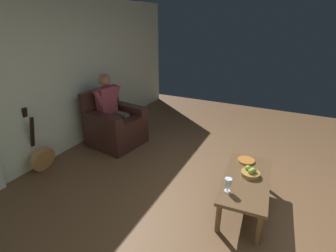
% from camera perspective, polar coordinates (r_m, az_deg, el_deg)
% --- Properties ---
extents(ground_plane, '(7.62, 7.62, 0.00)m').
position_cam_1_polar(ground_plane, '(3.59, 18.53, -15.20)').
color(ground_plane, brown).
extents(wall_back, '(6.74, 0.06, 2.51)m').
position_cam_1_polar(wall_back, '(4.52, -23.47, 9.77)').
color(wall_back, silver).
rests_on(wall_back, ground).
extents(armchair, '(0.93, 0.94, 0.99)m').
position_cam_1_polar(armchair, '(4.71, -11.95, 0.05)').
color(armchair, '#361D18').
rests_on(armchair, ground).
extents(person_seated, '(0.62, 0.57, 1.28)m').
position_cam_1_polar(person_seated, '(4.61, -12.63, 4.12)').
color(person_seated, '#923944').
rests_on(person_seated, ground).
extents(coffee_table, '(1.18, 0.60, 0.40)m').
position_cam_1_polar(coffee_table, '(3.22, 17.21, -12.13)').
color(coffee_table, brown).
rests_on(coffee_table, ground).
extents(guitar, '(0.38, 0.30, 0.99)m').
position_cam_1_polar(guitar, '(4.30, -26.58, -6.22)').
color(guitar, '#B07A44').
rests_on(guitar, ground).
extents(wine_glass_near, '(0.08, 0.08, 0.16)m').
position_cam_1_polar(wine_glass_near, '(2.87, 13.41, -12.30)').
color(wine_glass_near, silver).
rests_on(wine_glass_near, coffee_table).
extents(fruit_bowl, '(0.22, 0.22, 0.11)m').
position_cam_1_polar(fruit_bowl, '(3.24, 18.12, -9.98)').
color(fruit_bowl, '#A27836').
rests_on(fruit_bowl, coffee_table).
extents(decorative_dish, '(0.22, 0.22, 0.02)m').
position_cam_1_polar(decorative_dish, '(3.53, 17.19, -7.44)').
color(decorative_dish, '#B96E2D').
rests_on(decorative_dish, coffee_table).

